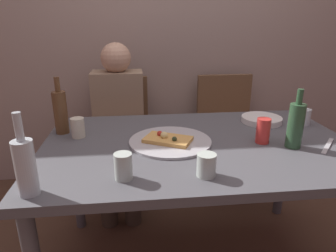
{
  "coord_description": "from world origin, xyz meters",
  "views": [
    {
      "loc": [
        -0.3,
        -1.33,
        1.32
      ],
      "look_at": [
        -0.14,
        0.11,
        0.8
      ],
      "focal_mm": 32.16,
      "sensor_mm": 36.0,
      "label": 1
    }
  ],
  "objects_px": {
    "wine_glass": "(303,117)",
    "soda_can": "(263,131)",
    "pizza_tray": "(170,141)",
    "plate_stack": "(261,119)",
    "beer_bottle": "(60,111)",
    "table_knife": "(328,146)",
    "wine_bottle": "(296,125)",
    "guest_in_sweater": "(119,120)",
    "short_glass": "(123,166)",
    "chair_right": "(227,125)",
    "tumbler_near": "(206,165)",
    "chair_left": "(120,129)",
    "pizza_slice_last": "(167,139)",
    "water_bottle": "(25,166)",
    "dining_table": "(198,156)",
    "tumbler_far": "(78,128)"
  },
  "relations": [
    {
      "from": "table_knife",
      "to": "guest_in_sweater",
      "type": "xyz_separation_m",
      "value": [
        -1.02,
        0.84,
        -0.11
      ]
    },
    {
      "from": "tumbler_far",
      "to": "short_glass",
      "type": "distance_m",
      "value": 0.51
    },
    {
      "from": "wine_glass",
      "to": "chair_right",
      "type": "distance_m",
      "value": 0.77
    },
    {
      "from": "table_knife",
      "to": "guest_in_sweater",
      "type": "height_order",
      "value": "guest_in_sweater"
    },
    {
      "from": "wine_bottle",
      "to": "chair_right",
      "type": "xyz_separation_m",
      "value": [
        -0.01,
        0.98,
        -0.35
      ]
    },
    {
      "from": "short_glass",
      "to": "chair_right",
      "type": "distance_m",
      "value": 1.45
    },
    {
      "from": "table_knife",
      "to": "pizza_slice_last",
      "type": "bearing_deg",
      "value": 123.05
    },
    {
      "from": "table_knife",
      "to": "chair_left",
      "type": "distance_m",
      "value": 1.44
    },
    {
      "from": "wine_glass",
      "to": "soda_can",
      "type": "height_order",
      "value": "soda_can"
    },
    {
      "from": "short_glass",
      "to": "soda_can",
      "type": "xyz_separation_m",
      "value": [
        0.66,
        0.28,
        0.01
      ]
    },
    {
      "from": "beer_bottle",
      "to": "chair_right",
      "type": "height_order",
      "value": "beer_bottle"
    },
    {
      "from": "tumbler_far",
      "to": "plate_stack",
      "type": "bearing_deg",
      "value": 6.88
    },
    {
      "from": "beer_bottle",
      "to": "wine_bottle",
      "type": "bearing_deg",
      "value": -15.68
    },
    {
      "from": "pizza_slice_last",
      "to": "chair_left",
      "type": "distance_m",
      "value": 0.95
    },
    {
      "from": "pizza_tray",
      "to": "tumbler_near",
      "type": "relative_size",
      "value": 4.46
    },
    {
      "from": "plate_stack",
      "to": "table_knife",
      "type": "distance_m",
      "value": 0.41
    },
    {
      "from": "water_bottle",
      "to": "plate_stack",
      "type": "xyz_separation_m",
      "value": [
        1.1,
        0.65,
        -0.09
      ]
    },
    {
      "from": "chair_left",
      "to": "wine_glass",
      "type": "bearing_deg",
      "value": 147.59
    },
    {
      "from": "wine_bottle",
      "to": "beer_bottle",
      "type": "xyz_separation_m",
      "value": [
        -1.12,
        0.31,
        0.01
      ]
    },
    {
      "from": "dining_table",
      "to": "table_knife",
      "type": "distance_m",
      "value": 0.61
    },
    {
      "from": "plate_stack",
      "to": "table_knife",
      "type": "xyz_separation_m",
      "value": [
        0.17,
        -0.38,
        -0.01
      ]
    },
    {
      "from": "dining_table",
      "to": "tumbler_near",
      "type": "xyz_separation_m",
      "value": [
        -0.04,
        -0.33,
        0.12
      ]
    },
    {
      "from": "chair_left",
      "to": "pizza_slice_last",
      "type": "bearing_deg",
      "value": 107.21
    },
    {
      "from": "tumbler_far",
      "to": "chair_right",
      "type": "xyz_separation_m",
      "value": [
        1.01,
        0.74,
        -0.29
      ]
    },
    {
      "from": "soda_can",
      "to": "chair_left",
      "type": "bearing_deg",
      "value": 128.71
    },
    {
      "from": "pizza_slice_last",
      "to": "plate_stack",
      "type": "height_order",
      "value": "pizza_slice_last"
    },
    {
      "from": "water_bottle",
      "to": "chair_left",
      "type": "height_order",
      "value": "water_bottle"
    },
    {
      "from": "wine_glass",
      "to": "table_knife",
      "type": "bearing_deg",
      "value": -99.0
    },
    {
      "from": "wine_glass",
      "to": "short_glass",
      "type": "height_order",
      "value": "short_glass"
    },
    {
      "from": "pizza_slice_last",
      "to": "soda_can",
      "type": "distance_m",
      "value": 0.46
    },
    {
      "from": "pizza_tray",
      "to": "tumbler_near",
      "type": "distance_m",
      "value": 0.36
    },
    {
      "from": "chair_left",
      "to": "table_knife",
      "type": "bearing_deg",
      "value": 135.74
    },
    {
      "from": "pizza_slice_last",
      "to": "wine_glass",
      "type": "height_order",
      "value": "wine_glass"
    },
    {
      "from": "plate_stack",
      "to": "guest_in_sweater",
      "type": "bearing_deg",
      "value": 151.46
    },
    {
      "from": "dining_table",
      "to": "short_glass",
      "type": "relative_size",
      "value": 14.7
    },
    {
      "from": "pizza_slice_last",
      "to": "chair_right",
      "type": "relative_size",
      "value": 0.28
    },
    {
      "from": "chair_right",
      "to": "beer_bottle",
      "type": "bearing_deg",
      "value": 30.94
    },
    {
      "from": "dining_table",
      "to": "wine_bottle",
      "type": "height_order",
      "value": "wine_bottle"
    },
    {
      "from": "pizza_tray",
      "to": "wine_glass",
      "type": "xyz_separation_m",
      "value": [
        0.78,
        0.18,
        0.04
      ]
    },
    {
      "from": "pizza_tray",
      "to": "wine_bottle",
      "type": "bearing_deg",
      "value": -11.54
    },
    {
      "from": "tumbler_far",
      "to": "soda_can",
      "type": "xyz_separation_m",
      "value": [
        0.9,
        -0.17,
        0.01
      ]
    },
    {
      "from": "tumbler_far",
      "to": "guest_in_sweater",
      "type": "xyz_separation_m",
      "value": [
        0.17,
        0.59,
        -0.16
      ]
    },
    {
      "from": "wine_bottle",
      "to": "guest_in_sweater",
      "type": "height_order",
      "value": "guest_in_sweater"
    },
    {
      "from": "plate_stack",
      "to": "beer_bottle",
      "type": "bearing_deg",
      "value": -177.44
    },
    {
      "from": "tumbler_near",
      "to": "plate_stack",
      "type": "height_order",
      "value": "tumbler_near"
    },
    {
      "from": "plate_stack",
      "to": "wine_bottle",
      "type": "bearing_deg",
      "value": -89.83
    },
    {
      "from": "dining_table",
      "to": "chair_left",
      "type": "bearing_deg",
      "value": 115.77
    },
    {
      "from": "water_bottle",
      "to": "table_knife",
      "type": "xyz_separation_m",
      "value": [
        1.27,
        0.27,
        -0.1
      ]
    },
    {
      "from": "chair_right",
      "to": "guest_in_sweater",
      "type": "bearing_deg",
      "value": 10.17
    },
    {
      "from": "guest_in_sweater",
      "to": "wine_bottle",
      "type": "bearing_deg",
      "value": 135.9
    }
  ]
}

